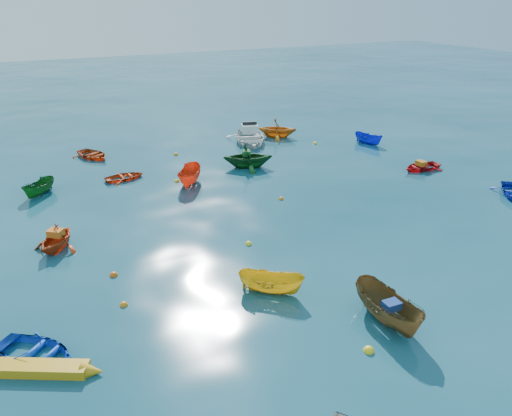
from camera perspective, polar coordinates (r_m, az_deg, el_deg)
name	(u,v)px	position (r m, az deg, el deg)	size (l,w,h in m)	color
ground	(304,255)	(23.21, 5.49, -5.35)	(160.00, 160.00, 0.00)	#093243
dinghy_blue_sw	(37,357)	(18.78, -23.73, -15.37)	(2.12, 2.96, 0.61)	blue
sampan_brown_mid	(387,322)	(19.45, 14.69, -12.45)	(1.30, 3.46, 1.34)	brown
dinghy_orange_w	(58,249)	(25.40, -21.71, -4.37)	(2.17, 2.51, 1.32)	#C13A12
sampan_yellow_mid	(271,292)	(20.46, 1.72, -9.59)	(1.02, 2.71, 1.05)	gold
dinghy_red_nw	(125,179)	(33.38, -14.74, 3.22)	(1.79, 2.50, 0.52)	red
sampan_orange_n	(190,184)	(31.69, -7.52, 2.72)	(1.20, 3.19, 1.23)	red
dinghy_green_n	(248,167)	(34.49, -0.93, 4.68)	(2.88, 3.34, 1.76)	#0F4218
dinghy_red_ne	(421,169)	(35.91, 18.37, 4.22)	(2.02, 2.83, 0.59)	#B60F13
sampan_blue_far	(368,144)	(41.01, 12.67, 7.20)	(0.94, 2.50, 0.97)	#0E1CBA
dinghy_red_far	(93,158)	(38.45, -18.12, 5.51)	(2.17, 3.03, 0.63)	#B4380F
dinghy_orange_far	(277,137)	(41.89, 2.44, 8.10)	(2.70, 3.13, 1.65)	#CD6C13
sampan_green_far	(40,194)	(32.50, -23.42, 1.44)	(0.96, 2.54, 0.98)	#114B17
kayak_yellow	(33,372)	(18.23, -24.11, -16.78)	(0.64, 4.26, 0.44)	orange
motorboat_white	(250,143)	(40.25, -0.74, 7.47)	(3.50, 4.89, 1.62)	silver
tarp_blue_a	(392,305)	(18.90, 15.23, -10.67)	(0.61, 0.46, 0.30)	navy
tarp_orange_a	(56,233)	(25.09, -21.94, -2.65)	(0.67, 0.51, 0.33)	orange
tarp_green_b	(246,153)	(34.16, -1.11, 6.32)	(0.68, 0.51, 0.33)	#12491B
tarp_orange_b	(421,163)	(35.70, 18.34, 4.88)	(0.66, 0.50, 0.32)	#BB6513
buoy_or_a	(124,305)	(20.35, -14.86, -10.70)	(0.31, 0.31, 0.31)	orange
buoy_ye_a	(369,351)	(17.96, 12.74, -15.66)	(0.38, 0.38, 0.38)	yellow
buoy_or_c	(114,276)	(22.37, -15.95, -7.44)	(0.34, 0.34, 0.34)	#D3500B
buoy_ye_c	(249,244)	(24.03, -0.85, -4.17)	(0.32, 0.32, 0.32)	yellow
buoy_or_d	(281,199)	(29.16, 2.88, 1.01)	(0.29, 0.29, 0.29)	orange
buoy_ye_d	(177,182)	(32.26, -9.05, 3.00)	(0.33, 0.33, 0.33)	yellow
buoy_or_e	(176,155)	(37.63, -9.13, 6.01)	(0.34, 0.34, 0.34)	orange
buoy_ye_e	(315,144)	(40.20, 6.75, 7.29)	(0.35, 0.35, 0.35)	yellow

